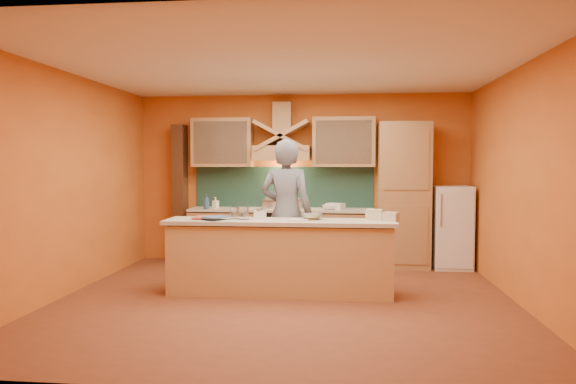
# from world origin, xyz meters

# --- Properties ---
(floor) EXTENTS (5.50, 5.00, 0.01)m
(floor) POSITION_xyz_m (0.00, 0.00, 0.00)
(floor) COLOR brown
(floor) RESTS_ON ground
(ceiling) EXTENTS (5.50, 5.00, 0.01)m
(ceiling) POSITION_xyz_m (0.00, 0.00, 2.80)
(ceiling) COLOR white
(ceiling) RESTS_ON wall_back
(wall_back) EXTENTS (5.50, 0.02, 2.80)m
(wall_back) POSITION_xyz_m (0.00, 2.50, 1.40)
(wall_back) COLOR orange
(wall_back) RESTS_ON floor
(wall_front) EXTENTS (5.50, 0.02, 2.80)m
(wall_front) POSITION_xyz_m (0.00, -2.50, 1.40)
(wall_front) COLOR orange
(wall_front) RESTS_ON floor
(wall_left) EXTENTS (0.02, 5.00, 2.80)m
(wall_left) POSITION_xyz_m (-2.75, 0.00, 1.40)
(wall_left) COLOR orange
(wall_left) RESTS_ON floor
(wall_right) EXTENTS (0.02, 5.00, 2.80)m
(wall_right) POSITION_xyz_m (2.75, 0.00, 1.40)
(wall_right) COLOR orange
(wall_right) RESTS_ON floor
(base_cabinet_left) EXTENTS (1.10, 0.60, 0.86)m
(base_cabinet_left) POSITION_xyz_m (-1.25, 2.20, 0.43)
(base_cabinet_left) COLOR #AE7E4F
(base_cabinet_left) RESTS_ON floor
(base_cabinet_right) EXTENTS (1.10, 0.60, 0.86)m
(base_cabinet_right) POSITION_xyz_m (0.65, 2.20, 0.43)
(base_cabinet_right) COLOR #AE7E4F
(base_cabinet_right) RESTS_ON floor
(counter_top) EXTENTS (3.00, 0.62, 0.04)m
(counter_top) POSITION_xyz_m (-0.30, 2.20, 0.90)
(counter_top) COLOR beige
(counter_top) RESTS_ON base_cabinet_left
(stove) EXTENTS (0.60, 0.58, 0.90)m
(stove) POSITION_xyz_m (-0.30, 2.20, 0.45)
(stove) COLOR black
(stove) RESTS_ON floor
(backsplash) EXTENTS (3.00, 0.03, 0.70)m
(backsplash) POSITION_xyz_m (-0.30, 2.48, 1.25)
(backsplash) COLOR #18352E
(backsplash) RESTS_ON wall_back
(range_hood) EXTENTS (0.92, 0.50, 0.24)m
(range_hood) POSITION_xyz_m (-0.30, 2.25, 1.82)
(range_hood) COLOR #AE7E4F
(range_hood) RESTS_ON wall_back
(hood_chimney) EXTENTS (0.30, 0.30, 0.50)m
(hood_chimney) POSITION_xyz_m (-0.30, 2.35, 2.40)
(hood_chimney) COLOR #AE7E4F
(hood_chimney) RESTS_ON wall_back
(upper_cabinet_left) EXTENTS (1.00, 0.35, 0.80)m
(upper_cabinet_left) POSITION_xyz_m (-1.30, 2.33, 2.00)
(upper_cabinet_left) COLOR #AE7E4F
(upper_cabinet_left) RESTS_ON wall_back
(upper_cabinet_right) EXTENTS (1.00, 0.35, 0.80)m
(upper_cabinet_right) POSITION_xyz_m (0.70, 2.33, 2.00)
(upper_cabinet_right) COLOR #AE7E4F
(upper_cabinet_right) RESTS_ON wall_back
(pantry_column) EXTENTS (0.80, 0.60, 2.30)m
(pantry_column) POSITION_xyz_m (1.65, 2.20, 1.15)
(pantry_column) COLOR #AE7E4F
(pantry_column) RESTS_ON floor
(fridge) EXTENTS (0.58, 0.60, 1.30)m
(fridge) POSITION_xyz_m (2.40, 2.20, 0.65)
(fridge) COLOR white
(fridge) RESTS_ON floor
(trim_column_left) EXTENTS (0.20, 0.30, 2.30)m
(trim_column_left) POSITION_xyz_m (-2.05, 2.35, 1.15)
(trim_column_left) COLOR #472816
(trim_column_left) RESTS_ON floor
(island_body) EXTENTS (2.80, 0.55, 0.88)m
(island_body) POSITION_xyz_m (-0.10, 0.30, 0.44)
(island_body) COLOR tan
(island_body) RESTS_ON floor
(island_top) EXTENTS (2.90, 0.62, 0.05)m
(island_top) POSITION_xyz_m (-0.10, 0.30, 0.92)
(island_top) COLOR beige
(island_top) RESTS_ON island_body
(person) EXTENTS (0.80, 0.61, 1.98)m
(person) POSITION_xyz_m (-0.06, 0.76, 0.99)
(person) COLOR slate
(person) RESTS_ON floor
(pot_large) EXTENTS (0.35, 0.35, 0.14)m
(pot_large) POSITION_xyz_m (-0.49, 2.18, 0.97)
(pot_large) COLOR silver
(pot_large) RESTS_ON stove
(pot_small) EXTENTS (0.23, 0.23, 0.15)m
(pot_small) POSITION_xyz_m (-0.05, 2.20, 0.98)
(pot_small) COLOR #B4B4BB
(pot_small) RESTS_ON stove
(soap_bottle_a) EXTENTS (0.11, 0.11, 0.18)m
(soap_bottle_a) POSITION_xyz_m (-1.39, 2.15, 1.01)
(soap_bottle_a) COLOR white
(soap_bottle_a) RESTS_ON counter_top
(soap_bottle_b) EXTENTS (0.10, 0.10, 0.24)m
(soap_bottle_b) POSITION_xyz_m (-1.49, 1.94, 1.04)
(soap_bottle_b) COLOR #315488
(soap_bottle_b) RESTS_ON counter_top
(bowl_back) EXTENTS (0.25, 0.25, 0.07)m
(bowl_back) POSITION_xyz_m (0.48, 2.10, 0.96)
(bowl_back) COLOR silver
(bowl_back) RESTS_ON counter_top
(dish_rack) EXTENTS (0.33, 0.30, 0.10)m
(dish_rack) POSITION_xyz_m (0.57, 2.17, 0.97)
(dish_rack) COLOR white
(dish_rack) RESTS_ON counter_top
(book_lower) EXTENTS (0.25, 0.33, 0.03)m
(book_lower) POSITION_xyz_m (-1.21, 0.32, 0.96)
(book_lower) COLOR #A14939
(book_lower) RESTS_ON island_top
(book_upper) EXTENTS (0.36, 0.38, 0.02)m
(book_upper) POSITION_xyz_m (-0.98, 0.27, 0.98)
(book_upper) COLOR #3D5686
(book_upper) RESTS_ON island_top
(jar_large) EXTENTS (0.16, 0.16, 0.17)m
(jar_large) POSITION_xyz_m (-0.56, 0.30, 1.03)
(jar_large) COLOR silver
(jar_large) RESTS_ON island_top
(jar_small) EXTENTS (0.12, 0.12, 0.15)m
(jar_small) POSITION_xyz_m (-0.69, 0.36, 1.02)
(jar_small) COLOR white
(jar_small) RESTS_ON island_top
(kitchen_scale) EXTENTS (0.15, 0.15, 0.11)m
(kitchen_scale) POSITION_xyz_m (-0.37, 0.39, 1.00)
(kitchen_scale) COLOR white
(kitchen_scale) RESTS_ON island_top
(mixing_bowl) EXTENTS (0.34, 0.34, 0.07)m
(mixing_bowl) POSITION_xyz_m (0.29, 0.40, 0.98)
(mixing_bowl) COLOR white
(mixing_bowl) RESTS_ON island_top
(cloth) EXTENTS (0.24, 0.18, 0.02)m
(cloth) POSITION_xyz_m (0.15, 0.27, 0.95)
(cloth) COLOR beige
(cloth) RESTS_ON island_top
(grocery_bag_a) EXTENTS (0.23, 0.20, 0.13)m
(grocery_bag_a) POSITION_xyz_m (1.09, 0.46, 1.01)
(grocery_bag_a) COLOR beige
(grocery_bag_a) RESTS_ON island_top
(grocery_bag_b) EXTENTS (0.22, 0.20, 0.11)m
(grocery_bag_b) POSITION_xyz_m (1.28, 0.33, 1.00)
(grocery_bag_b) COLOR beige
(grocery_bag_b) RESTS_ON island_top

